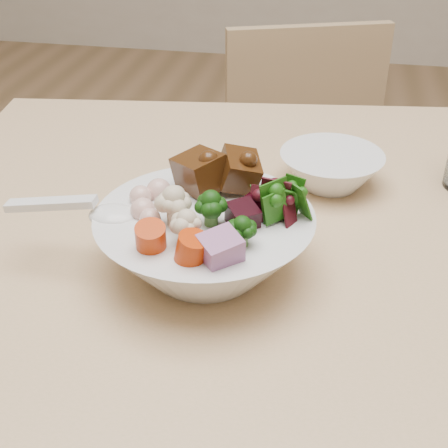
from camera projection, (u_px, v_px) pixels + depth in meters
name	position (u px, v px, depth m)	size (l,w,h in m)	color
chair_far	(312.00, 192.00, 1.45)	(0.48, 0.48, 0.81)	tan
food_bowl	(207.00, 238.00, 0.69)	(0.24, 0.24, 0.13)	white
soup_spoon	(97.00, 213.00, 0.68)	(0.15, 0.04, 0.03)	white
side_bowl	(331.00, 170.00, 0.87)	(0.14, 0.14, 0.05)	white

